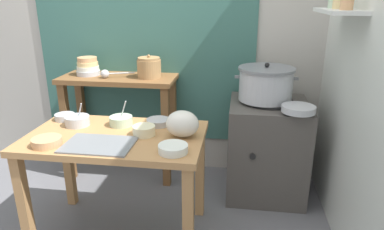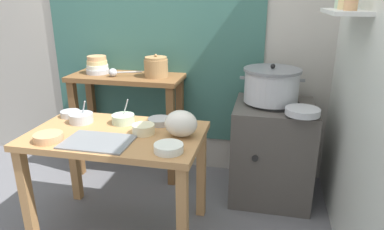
{
  "view_description": "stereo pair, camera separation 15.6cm",
  "coord_description": "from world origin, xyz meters",
  "px_view_note": "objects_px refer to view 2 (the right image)",
  "views": [
    {
      "loc": [
        0.67,
        -1.89,
        1.54
      ],
      "look_at": [
        0.38,
        0.17,
        0.82
      ],
      "focal_mm": 32.43,
      "sensor_mm": 36.0,
      "label": 1
    },
    {
      "loc": [
        0.83,
        -1.86,
        1.54
      ],
      "look_at": [
        0.38,
        0.17,
        0.82
      ],
      "focal_mm": 32.43,
      "sensor_mm": 36.0,
      "label": 2
    }
  ],
  "objects_px": {
    "prep_bowl_5": "(160,121)",
    "prep_bowl_3": "(123,119)",
    "prep_table": "(117,148)",
    "stove_block": "(272,151)",
    "wide_pan": "(303,111)",
    "prep_bowl_1": "(48,137)",
    "steamer_pot": "(271,85)",
    "prep_bowl_0": "(81,118)",
    "plastic_bag": "(181,124)",
    "prep_bowl_4": "(169,147)",
    "prep_bowl_6": "(70,113)",
    "prep_bowl_2": "(143,129)",
    "back_shelf_table": "(127,100)",
    "ladle": "(114,72)",
    "bowl_stack_enamel": "(97,65)",
    "clay_pot": "(156,67)",
    "serving_tray": "(98,142)"
  },
  "relations": [
    {
      "from": "prep_bowl_6",
      "to": "prep_table",
      "type": "bearing_deg",
      "value": -25.71
    },
    {
      "from": "plastic_bag",
      "to": "prep_bowl_0",
      "type": "height_order",
      "value": "plastic_bag"
    },
    {
      "from": "stove_block",
      "to": "serving_tray",
      "type": "relative_size",
      "value": 1.95
    },
    {
      "from": "prep_bowl_2",
      "to": "prep_bowl_4",
      "type": "bearing_deg",
      "value": -44.36
    },
    {
      "from": "clay_pot",
      "to": "prep_bowl_6",
      "type": "height_order",
      "value": "clay_pot"
    },
    {
      "from": "prep_bowl_4",
      "to": "steamer_pot",
      "type": "bearing_deg",
      "value": 58.83
    },
    {
      "from": "prep_bowl_5",
      "to": "prep_bowl_2",
      "type": "bearing_deg",
      "value": -104.21
    },
    {
      "from": "prep_bowl_5",
      "to": "prep_bowl_6",
      "type": "bearing_deg",
      "value": 179.39
    },
    {
      "from": "prep_bowl_5",
      "to": "prep_bowl_3",
      "type": "bearing_deg",
      "value": -170.66
    },
    {
      "from": "prep_bowl_1",
      "to": "prep_bowl_4",
      "type": "distance_m",
      "value": 0.74
    },
    {
      "from": "steamer_pot",
      "to": "prep_bowl_2",
      "type": "bearing_deg",
      "value": -138.72
    },
    {
      "from": "steamer_pot",
      "to": "prep_bowl_1",
      "type": "height_order",
      "value": "steamer_pot"
    },
    {
      "from": "steamer_pot",
      "to": "prep_bowl_2",
      "type": "xyz_separation_m",
      "value": [
        -0.77,
        -0.68,
        -0.15
      ]
    },
    {
      "from": "prep_bowl_0",
      "to": "prep_bowl_5",
      "type": "height_order",
      "value": "prep_bowl_0"
    },
    {
      "from": "prep_bowl_1",
      "to": "prep_bowl_5",
      "type": "bearing_deg",
      "value": 36.85
    },
    {
      "from": "steamer_pot",
      "to": "serving_tray",
      "type": "height_order",
      "value": "steamer_pot"
    },
    {
      "from": "prep_table",
      "to": "prep_bowl_4",
      "type": "bearing_deg",
      "value": -26.48
    },
    {
      "from": "ladle",
      "to": "prep_bowl_1",
      "type": "relative_size",
      "value": 1.56
    },
    {
      "from": "prep_bowl_2",
      "to": "prep_bowl_3",
      "type": "bearing_deg",
      "value": 143.52
    },
    {
      "from": "wide_pan",
      "to": "prep_bowl_1",
      "type": "distance_m",
      "value": 1.63
    },
    {
      "from": "prep_table",
      "to": "serving_tray",
      "type": "relative_size",
      "value": 2.75
    },
    {
      "from": "steamer_pot",
      "to": "ladle",
      "type": "distance_m",
      "value": 1.28
    },
    {
      "from": "bowl_stack_enamel",
      "to": "prep_bowl_6",
      "type": "xyz_separation_m",
      "value": [
        0.08,
        -0.61,
        -0.23
      ]
    },
    {
      "from": "prep_bowl_1",
      "to": "steamer_pot",
      "type": "bearing_deg",
      "value": 35.35
    },
    {
      "from": "prep_table",
      "to": "stove_block",
      "type": "xyz_separation_m",
      "value": [
        0.99,
        0.68,
        -0.23
      ]
    },
    {
      "from": "stove_block",
      "to": "prep_bowl_1",
      "type": "height_order",
      "value": "stove_block"
    },
    {
      "from": "bowl_stack_enamel",
      "to": "ladle",
      "type": "distance_m",
      "value": 0.22
    },
    {
      "from": "prep_bowl_1",
      "to": "prep_bowl_4",
      "type": "relative_size",
      "value": 1.03
    },
    {
      "from": "steamer_pot",
      "to": "serving_tray",
      "type": "xyz_separation_m",
      "value": [
        -0.99,
        -0.87,
        -0.18
      ]
    },
    {
      "from": "steamer_pot",
      "to": "ladle",
      "type": "xyz_separation_m",
      "value": [
        -1.28,
        0.04,
        0.03
      ]
    },
    {
      "from": "prep_table",
      "to": "wide_pan",
      "type": "height_order",
      "value": "wide_pan"
    },
    {
      "from": "steamer_pot",
      "to": "prep_bowl_6",
      "type": "relative_size",
      "value": 3.49
    },
    {
      "from": "serving_tray",
      "to": "prep_table",
      "type": "bearing_deg",
      "value": 77.27
    },
    {
      "from": "wide_pan",
      "to": "prep_bowl_4",
      "type": "relative_size",
      "value": 1.4
    },
    {
      "from": "back_shelf_table",
      "to": "steamer_pot",
      "type": "distance_m",
      "value": 1.23
    },
    {
      "from": "prep_bowl_6",
      "to": "plastic_bag",
      "type": "bearing_deg",
      "value": -12.09
    },
    {
      "from": "back_shelf_table",
      "to": "prep_bowl_5",
      "type": "relative_size",
      "value": 6.1
    },
    {
      "from": "prep_bowl_2",
      "to": "prep_table",
      "type": "bearing_deg",
      "value": -173.54
    },
    {
      "from": "steamer_pot",
      "to": "prep_bowl_0",
      "type": "bearing_deg",
      "value": -155.4
    },
    {
      "from": "clay_pot",
      "to": "serving_tray",
      "type": "distance_m",
      "value": 1.01
    },
    {
      "from": "prep_bowl_0",
      "to": "prep_bowl_4",
      "type": "distance_m",
      "value": 0.78
    },
    {
      "from": "ladle",
      "to": "serving_tray",
      "type": "distance_m",
      "value": 0.98
    },
    {
      "from": "bowl_stack_enamel",
      "to": "prep_bowl_3",
      "type": "distance_m",
      "value": 0.86
    },
    {
      "from": "clay_pot",
      "to": "prep_bowl_2",
      "type": "distance_m",
      "value": 0.84
    },
    {
      "from": "ladle",
      "to": "prep_bowl_6",
      "type": "bearing_deg",
      "value": -102.2
    },
    {
      "from": "prep_bowl_3",
      "to": "prep_bowl_4",
      "type": "height_order",
      "value": "prep_bowl_3"
    },
    {
      "from": "wide_pan",
      "to": "prep_bowl_4",
      "type": "distance_m",
      "value": 0.99
    },
    {
      "from": "stove_block",
      "to": "prep_bowl_6",
      "type": "height_order",
      "value": "stove_block"
    },
    {
      "from": "prep_bowl_1",
      "to": "wide_pan",
      "type": "bearing_deg",
      "value": 23.27
    },
    {
      "from": "wide_pan",
      "to": "prep_bowl_2",
      "type": "height_order",
      "value": "wide_pan"
    }
  ]
}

